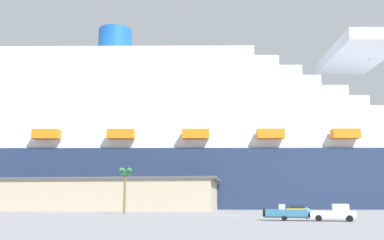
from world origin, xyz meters
TOP-DOWN VIEW (x-y plane):
  - ground_plane at (0.00, 30.00)m, footprint 600.00×600.00m
  - cruise_ship at (-13.45, 59.23)m, footprint 229.85×45.70m
  - terminal_building at (-35.18, 32.77)m, footprint 69.55×27.29m
  - pickup_truck at (14.05, -21.19)m, footprint 5.89×3.15m
  - small_boat_on_trailer at (8.70, -20.09)m, footprint 7.56×3.04m
  - palm_tree at (-19.74, 4.58)m, footprint 3.11×2.97m
  - parked_car_black_coupe at (16.46, 17.35)m, footprint 4.77×2.57m
  - parked_car_yellow_taxi at (14.88, 9.06)m, footprint 4.68×2.50m

SIDE VIEW (x-z plane):
  - ground_plane at x=0.00m, z-range 0.00..0.00m
  - parked_car_black_coupe at x=16.46m, z-range 0.04..1.62m
  - parked_car_yellow_taxi at x=14.88m, z-range 0.04..1.62m
  - small_boat_on_trailer at x=8.70m, z-range -0.11..2.04m
  - pickup_truck at x=14.05m, z-range -0.06..2.14m
  - terminal_building at x=-35.18m, z-range 0.02..8.31m
  - palm_tree at x=-19.74m, z-range 2.89..12.02m
  - cruise_ship at x=-13.45m, z-range -13.71..54.59m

